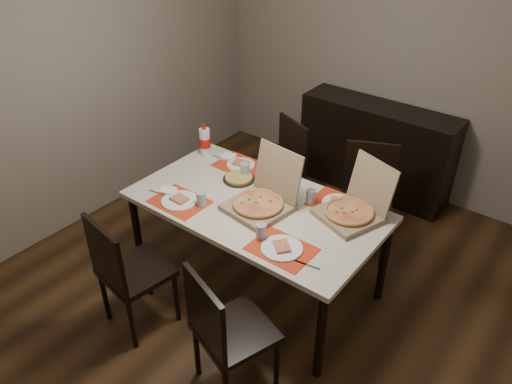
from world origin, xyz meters
TOP-DOWN VIEW (x-y plane):
  - ground at (0.00, 0.00)m, footprint 3.80×4.00m
  - room_walls at (0.00, 0.43)m, footprint 3.84×4.02m
  - sideboard at (0.00, 1.78)m, footprint 1.50×0.40m
  - dining_table at (-0.07, -0.05)m, footprint 1.80×1.00m
  - chair_near_left at (-0.49, -0.93)m, footprint 0.48×0.48m
  - chair_near_right at (0.37, -0.91)m, footprint 0.53×0.53m
  - chair_far_left at (-0.47, 0.85)m, footprint 0.54×0.54m
  - chair_far_right at (0.35, 0.90)m, footprint 0.56×0.56m
  - setting_near_left at (-0.50, -0.34)m, footprint 0.49×0.30m
  - setting_near_right at (0.33, -0.35)m, footprint 0.50×0.30m
  - setting_far_left at (-0.49, 0.29)m, footprint 0.49×0.30m
  - setting_far_right at (0.35, 0.28)m, footprint 0.46×0.30m
  - napkin_loose at (0.07, -0.06)m, footprint 0.14×0.14m
  - pizza_box_center at (-0.01, -0.06)m, footprint 0.45×0.49m
  - pizza_box_right at (0.55, 0.24)m, footprint 0.50×0.52m
  - faina_plate at (-0.38, 0.13)m, footprint 0.25×0.25m
  - dip_bowl at (0.08, 0.11)m, footprint 0.13×0.13m
  - soda_bottle at (-0.86, 0.28)m, footprint 0.09×0.09m

SIDE VIEW (x-z plane):
  - ground at x=0.00m, z-range -0.02..0.00m
  - sideboard at x=0.00m, z-range 0.00..0.90m
  - chair_near_left at x=-0.49m, z-range 0.05..0.98m
  - chair_near_right at x=0.37m, z-range 0.05..0.98m
  - chair_far_left at x=-0.47m, z-range 0.05..0.98m
  - chair_far_right at x=0.35m, z-range 0.05..0.98m
  - dining_table at x=-0.07m, z-range 0.31..1.06m
  - napkin_loose at x=0.07m, z-range 0.75..0.77m
  - dip_bowl at x=0.08m, z-range 0.75..0.77m
  - faina_plate at x=-0.38m, z-range 0.75..0.78m
  - setting_near_left at x=-0.50m, z-range 0.72..0.83m
  - setting_near_right at x=0.33m, z-range 0.72..0.83m
  - setting_far_left at x=-0.49m, z-range 0.72..0.83m
  - setting_far_right at x=0.35m, z-range 0.72..0.83m
  - pizza_box_right at x=0.55m, z-range 0.62..1.00m
  - pizza_box_center at x=-0.01m, z-range 0.61..1.01m
  - soda_bottle at x=-0.86m, z-range 0.73..1.01m
  - room_walls at x=0.00m, z-range 0.42..3.04m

